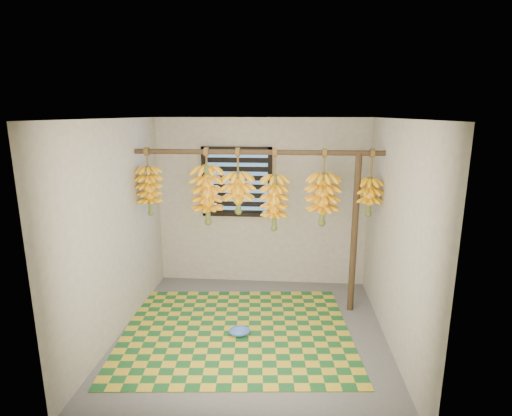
# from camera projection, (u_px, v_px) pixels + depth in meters

# --- Properties ---
(floor) EXTENTS (3.00, 3.00, 0.01)m
(floor) POSITION_uv_depth(u_px,v_px,m) (252.00, 335.00, 4.54)
(floor) COLOR #545454
(floor) RESTS_ON ground
(ceiling) EXTENTS (3.00, 3.00, 0.01)m
(ceiling) POSITION_uv_depth(u_px,v_px,m) (252.00, 118.00, 3.99)
(ceiling) COLOR silver
(ceiling) RESTS_ON wall_back
(wall_back) EXTENTS (3.00, 0.01, 2.40)m
(wall_back) POSITION_uv_depth(u_px,v_px,m) (261.00, 203.00, 5.73)
(wall_back) COLOR gray
(wall_back) RESTS_ON floor
(wall_left) EXTENTS (0.01, 3.00, 2.40)m
(wall_left) POSITION_uv_depth(u_px,v_px,m) (116.00, 230.00, 4.39)
(wall_left) COLOR gray
(wall_left) RESTS_ON floor
(wall_right) EXTENTS (0.01, 3.00, 2.40)m
(wall_right) POSITION_uv_depth(u_px,v_px,m) (396.00, 237.00, 4.15)
(wall_right) COLOR gray
(wall_right) RESTS_ON floor
(window) EXTENTS (1.00, 0.04, 1.00)m
(window) POSITION_uv_depth(u_px,v_px,m) (237.00, 182.00, 5.66)
(window) COLOR black
(window) RESTS_ON wall_back
(hanging_pole) EXTENTS (3.00, 0.06, 0.06)m
(hanging_pole) POSITION_uv_depth(u_px,v_px,m) (257.00, 152.00, 4.76)
(hanging_pole) COLOR #3F2E1B
(hanging_pole) RESTS_ON wall_left
(support_post) EXTENTS (0.08, 0.08, 2.00)m
(support_post) POSITION_uv_depth(u_px,v_px,m) (354.00, 235.00, 4.90)
(support_post) COLOR #3F2E1B
(support_post) RESTS_ON floor
(woven_mat) EXTENTS (2.75, 2.28, 0.01)m
(woven_mat) POSITION_uv_depth(u_px,v_px,m) (236.00, 331.00, 4.60)
(woven_mat) COLOR #175122
(woven_mat) RESTS_ON floor
(plastic_bag) EXTENTS (0.28, 0.22, 0.10)m
(plastic_bag) POSITION_uv_depth(u_px,v_px,m) (240.00, 331.00, 4.50)
(plastic_bag) COLOR blue
(plastic_bag) RESTS_ON woven_mat
(banana_bunch_a) EXTENTS (0.32, 0.32, 0.85)m
(banana_bunch_a) POSITION_uv_depth(u_px,v_px,m) (149.00, 190.00, 4.98)
(banana_bunch_a) COLOR brown
(banana_bunch_a) RESTS_ON hanging_pole
(banana_bunch_b) EXTENTS (0.38, 0.38, 0.95)m
(banana_bunch_b) POSITION_uv_depth(u_px,v_px,m) (207.00, 195.00, 4.93)
(banana_bunch_b) COLOR brown
(banana_bunch_b) RESTS_ON hanging_pole
(banana_bunch_c) EXTENTS (0.38, 0.38, 0.80)m
(banana_bunch_c) POSITION_uv_depth(u_px,v_px,m) (238.00, 193.00, 4.89)
(banana_bunch_c) COLOR brown
(banana_bunch_c) RESTS_ON hanging_pole
(banana_bunch_d) EXTENTS (0.34, 0.34, 1.01)m
(banana_bunch_d) POSITION_uv_depth(u_px,v_px,m) (274.00, 203.00, 4.88)
(banana_bunch_d) COLOR brown
(banana_bunch_d) RESTS_ON hanging_pole
(banana_bunch_e) EXTENTS (0.39, 0.39, 0.93)m
(banana_bunch_e) POSITION_uv_depth(u_px,v_px,m) (323.00, 199.00, 4.83)
(banana_bunch_e) COLOR brown
(banana_bunch_e) RESTS_ON hanging_pole
(banana_bunch_f) EXTENTS (0.29, 0.29, 0.80)m
(banana_bunch_f) POSITION_uv_depth(u_px,v_px,m) (369.00, 196.00, 4.77)
(banana_bunch_f) COLOR brown
(banana_bunch_f) RESTS_ON hanging_pole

